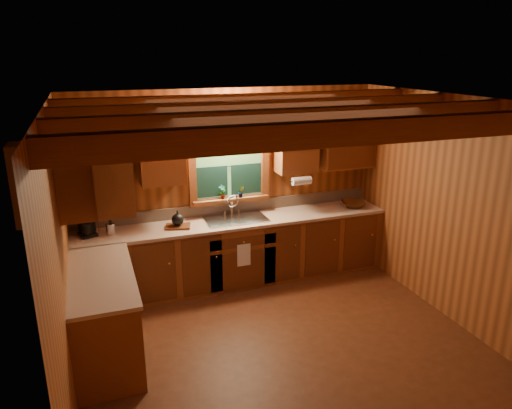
{
  "coord_description": "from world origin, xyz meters",
  "views": [
    {
      "loc": [
        -1.79,
        -4.17,
        3.04
      ],
      "look_at": [
        0.0,
        0.8,
        1.35
      ],
      "focal_mm": 33.6,
      "sensor_mm": 36.0,
      "label": 1
    }
  ],
  "objects_px": {
    "cutting_board": "(178,226)",
    "coffee_maker": "(86,222)",
    "wicker_basket": "(353,204)",
    "sink": "(236,222)"
  },
  "relations": [
    {
      "from": "coffee_maker",
      "to": "cutting_board",
      "type": "relative_size",
      "value": 1.09
    },
    {
      "from": "cutting_board",
      "to": "wicker_basket",
      "type": "relative_size",
      "value": 0.9
    },
    {
      "from": "sink",
      "to": "coffee_maker",
      "type": "relative_size",
      "value": 2.45
    },
    {
      "from": "sink",
      "to": "wicker_basket",
      "type": "xyz_separation_m",
      "value": [
        1.76,
        -0.05,
        0.09
      ]
    },
    {
      "from": "coffee_maker",
      "to": "sink",
      "type": "bearing_deg",
      "value": -19.53
    },
    {
      "from": "cutting_board",
      "to": "wicker_basket",
      "type": "bearing_deg",
      "value": 14.21
    },
    {
      "from": "sink",
      "to": "wicker_basket",
      "type": "bearing_deg",
      "value": -1.71
    },
    {
      "from": "sink",
      "to": "coffee_maker",
      "type": "height_order",
      "value": "coffee_maker"
    },
    {
      "from": "sink",
      "to": "cutting_board",
      "type": "xyz_separation_m",
      "value": [
        -0.79,
        -0.04,
        0.06
      ]
    },
    {
      "from": "cutting_board",
      "to": "coffee_maker",
      "type": "bearing_deg",
      "value": -171.87
    }
  ]
}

